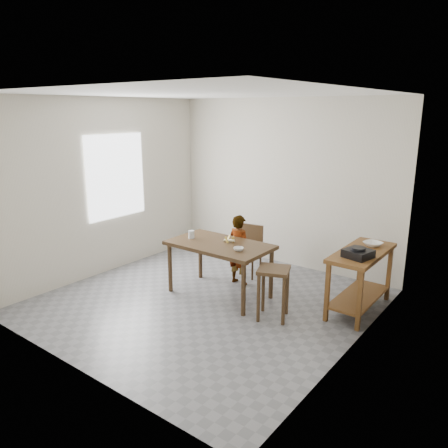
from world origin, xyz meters
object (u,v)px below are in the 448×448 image
Objects in this scene: dining_table at (220,269)px; dining_chair at (247,251)px; child at (239,250)px; prep_counter at (360,281)px; stool at (273,293)px.

dining_table is 0.86m from dining_chair.
child is 0.40m from dining_chair.
stool is (-0.76, -0.86, -0.07)m from prep_counter.
dining_table is 1.17× the size of prep_counter.
prep_counter reaches higher than dining_chair.
child reaches higher than dining_table.
stool is at bearing -131.57° from prep_counter.
child is at bearing 146.22° from stool.
dining_chair is at bearing -68.88° from child.
child is 1.35× the size of dining_chair.
dining_table reaches higher than stool.
dining_table is 1.80× the size of dining_chair.
prep_counter is 1.54× the size of dining_chair.
dining_table is 0.52m from child.
dining_table is at bearing 170.45° from stool.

